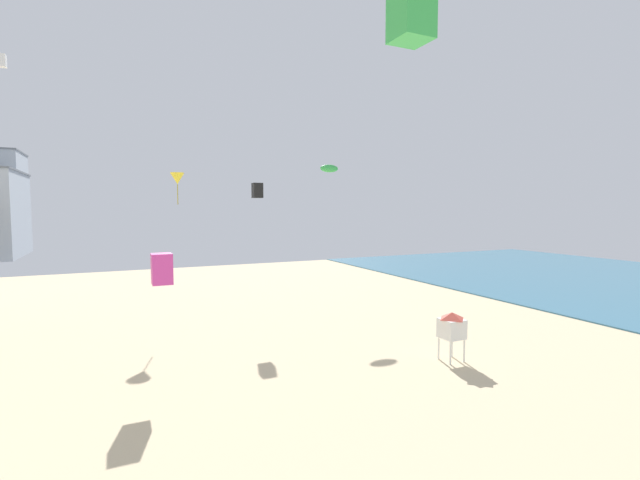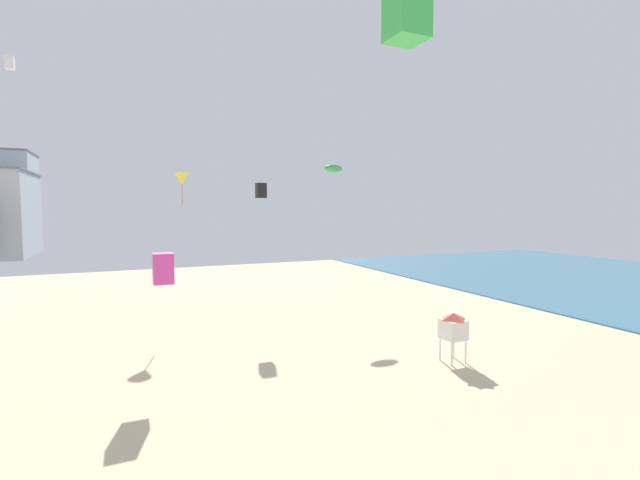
% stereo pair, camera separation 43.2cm
% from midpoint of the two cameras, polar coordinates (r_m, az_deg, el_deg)
% --- Properties ---
extents(lifeguard_stand, '(1.10, 1.10, 2.55)m').
position_cam_midpoint_polar(lifeguard_stand, '(24.19, 17.35, -10.65)').
color(lifeguard_stand, white).
rests_on(lifeguard_stand, ground).
extents(kite_magenta_box, '(0.94, 0.94, 1.48)m').
position_cam_midpoint_polar(kite_magenta_box, '(22.46, -19.11, -3.49)').
color(kite_magenta_box, '#DB3D9E').
extents(kite_yellow_delta, '(1.06, 1.06, 2.41)m').
position_cam_midpoint_polar(kite_yellow_delta, '(35.37, -17.11, 7.58)').
color(kite_yellow_delta, yellow).
extents(kite_green_box, '(1.11, 1.11, 1.75)m').
position_cam_midpoint_polar(kite_green_box, '(15.23, 12.07, 26.99)').
color(kite_green_box, green).
extents(kite_white_box, '(0.58, 0.58, 0.91)m').
position_cam_midpoint_polar(kite_white_box, '(41.84, -34.96, 18.27)').
color(kite_white_box, white).
extents(kite_black_box, '(0.71, 0.71, 1.11)m').
position_cam_midpoint_polar(kite_black_box, '(33.37, -7.28, 6.37)').
color(kite_black_box, black).
extents(kite_green_parafoil, '(1.62, 0.45, 0.63)m').
position_cam_midpoint_polar(kite_green_parafoil, '(36.69, 2.06, 9.24)').
color(kite_green_parafoil, green).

